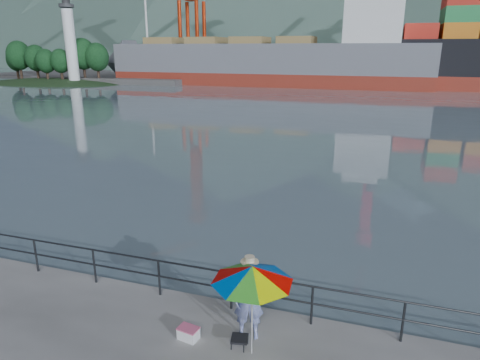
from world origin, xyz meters
name	(u,v)px	position (x,y,z in m)	size (l,w,h in m)	color
harbor_water	(364,70)	(0.00, 130.00, 0.00)	(500.00, 280.00, 0.00)	slate
far_dock	(404,79)	(10.00, 93.00, 0.00)	(200.00, 40.00, 0.40)	#514F4C
guardrail	(126,271)	(0.00, 1.70, 0.52)	(22.00, 0.06, 1.03)	#2D3033
lighthouse_islet	(53,81)	(-54.97, 61.99, 0.26)	(48.00, 26.40, 19.20)	#263F1E
fisherman	(249,300)	(3.73, 0.83, 0.92)	(0.67, 0.44, 1.85)	navy
beach_umbrella	(252,274)	(3.96, 0.29, 1.90)	(2.16, 2.16, 2.08)	white
folding_stool	(240,342)	(3.65, 0.39, 0.13)	(0.43, 0.43, 0.24)	black
cooler_bag	(188,334)	(2.47, 0.30, 0.13)	(0.44, 0.29, 0.25)	silver
fishing_rod	(245,306)	(3.29, 1.92, 0.00)	(0.02, 0.02, 1.90)	black
bulk_carrier	(276,61)	(-12.60, 70.37, 4.05)	(56.78, 9.83, 14.50)	maroon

